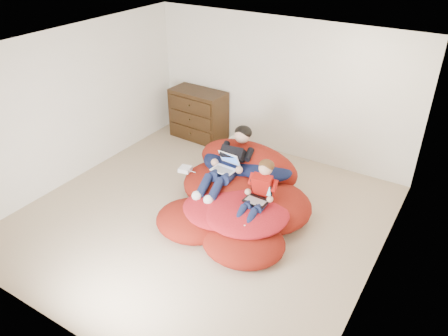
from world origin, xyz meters
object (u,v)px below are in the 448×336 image
dresser (198,115)px  laptop_black (258,195)px  younger_boy (259,190)px  older_boy (231,159)px  beanbag_pile (239,195)px  laptop_white (226,165)px

dresser → laptop_black: size_ratio=3.32×
younger_boy → dresser: bearing=140.3°
older_boy → laptop_black: 0.91m
older_boy → beanbag_pile: bearing=-38.7°
younger_boy → older_boy: bearing=147.1°
dresser → older_boy: older_boy is taller
beanbag_pile → younger_boy: 0.64m
dresser → younger_boy: size_ratio=1.25×
older_boy → laptop_black: size_ratio=4.04×
older_boy → dresser: bearing=137.6°
beanbag_pile → laptop_black: 0.61m
older_boy → laptop_white: bearing=-90.0°
laptop_white → laptop_black: bearing=-26.1°
dresser → laptop_white: dresser is taller
older_boy → younger_boy: size_ratio=1.53×
younger_boy → laptop_white: size_ratio=2.42×
younger_boy → laptop_white: younger_boy is taller
laptop_black → dresser: bearing=140.2°
dresser → beanbag_pile: (1.95, -1.75, -0.23)m
older_boy → laptop_white: older_boy is taller
dresser → younger_boy: (2.41, -2.00, 0.14)m
beanbag_pile → older_boy: bearing=141.3°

